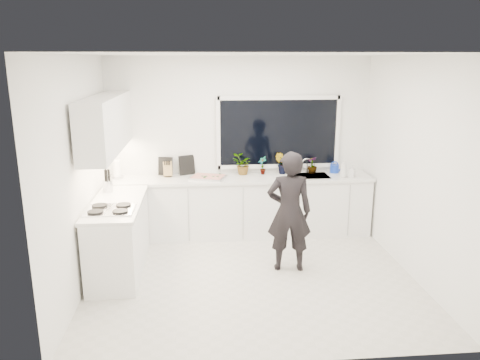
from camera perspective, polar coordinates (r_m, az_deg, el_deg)
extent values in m
cube|color=beige|center=(6.01, 1.44, -11.71)|extent=(4.00, 3.50, 0.02)
cube|color=white|center=(7.26, -0.07, 4.24)|extent=(4.00, 0.02, 2.70)
cube|color=white|center=(5.68, -19.05, 0.51)|extent=(0.02, 3.50, 2.70)
cube|color=white|center=(6.11, 20.62, 1.32)|extent=(0.02, 3.50, 2.70)
cube|color=white|center=(5.39, 1.63, 15.19)|extent=(4.00, 3.50, 0.02)
cube|color=black|center=(7.27, 4.70, 5.81)|extent=(1.80, 0.02, 1.00)
cube|color=white|center=(7.18, 0.15, -3.36)|extent=(3.92, 0.58, 0.88)
cube|color=white|center=(6.21, -14.54, -6.80)|extent=(0.58, 1.60, 0.88)
cube|color=silver|center=(7.04, 0.16, 0.17)|extent=(3.94, 0.62, 0.04)
cube|color=silver|center=(6.06, -14.81, -2.74)|extent=(0.62, 1.60, 0.04)
cube|color=white|center=(6.22, -15.95, 6.61)|extent=(0.34, 2.10, 0.70)
cube|color=silver|center=(7.23, 8.47, 0.14)|extent=(0.58, 0.42, 0.14)
cylinder|color=silver|center=(7.38, 8.16, 1.73)|extent=(0.03, 0.03, 0.22)
cube|color=black|center=(5.72, -15.60, -3.44)|extent=(0.56, 0.48, 0.03)
imported|color=black|center=(5.95, 6.02, -3.87)|extent=(0.60, 0.42, 1.56)
cube|color=silver|center=(6.99, -3.91, 0.32)|extent=(0.59, 0.51, 0.03)
cube|color=red|center=(6.98, -3.91, 0.45)|extent=(0.53, 0.45, 0.01)
cylinder|color=#1234B2|center=(7.46, 11.43, 1.38)|extent=(0.17, 0.17, 0.13)
cylinder|color=white|center=(7.19, -14.76, 1.22)|extent=(0.12, 0.12, 0.26)
cube|color=olive|center=(7.15, -8.81, 1.28)|extent=(0.14, 0.11, 0.22)
cylinder|color=#B1B0B5|center=(6.49, -15.79, -0.74)|extent=(0.16, 0.16, 0.16)
cube|color=black|center=(7.24, -9.08, 1.69)|extent=(0.22, 0.06, 0.28)
cube|color=black|center=(7.22, -6.49, 1.83)|extent=(0.24, 0.12, 0.30)
imported|color=#26662D|center=(7.17, 0.26, 1.90)|extent=(0.31, 0.28, 0.32)
imported|color=#26662D|center=(7.21, 2.77, 1.79)|extent=(0.16, 0.18, 0.28)
imported|color=#26662D|center=(7.25, 5.05, 2.01)|extent=(0.20, 0.17, 0.32)
imported|color=#26662D|center=(7.36, 8.82, 1.81)|extent=(0.20, 0.20, 0.26)
imported|color=#D8BF66|center=(7.17, 12.51, 1.37)|extent=(0.14, 0.14, 0.27)
imported|color=#D8BF66|center=(7.22, 13.48, 1.07)|extent=(0.12, 0.12, 0.19)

